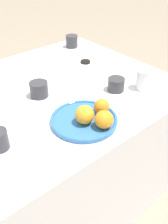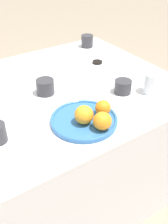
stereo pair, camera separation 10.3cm
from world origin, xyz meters
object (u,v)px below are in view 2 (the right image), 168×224
object	(u,v)px
cup_3	(87,41)
soy_dish	(97,62)
orange_2	(102,121)
napkin	(113,55)
fruit_platter	(84,120)
orange_0	(84,115)
cup_0	(45,87)
cup_2	(123,87)
orange_1	(103,108)
water_glass	(152,83)

from	to	relation	value
cup_3	soy_dish	distance (m)	0.27
orange_2	napkin	xyz separation A→B (m)	(0.50, 0.55, -0.05)
fruit_platter	orange_2	xyz separation A→B (m)	(0.02, -0.09, 0.04)
orange_0	napkin	size ratio (longest dim) A/B	0.59
orange_0	cup_0	world-z (taller)	orange_0
cup_2	napkin	bearing A→B (deg)	57.22
cup_0	napkin	distance (m)	0.57
orange_1	cup_2	bearing A→B (deg)	28.37
water_glass	napkin	size ratio (longest dim) A/B	0.76
water_glass	soy_dish	size ratio (longest dim) A/B	1.69
orange_1	cup_2	size ratio (longest dim) A/B	0.80
fruit_platter	cup_0	world-z (taller)	cup_0
cup_3	soy_dish	bearing A→B (deg)	-111.29
orange_1	cup_0	xyz separation A→B (m)	(-0.11, 0.31, -0.01)
fruit_platter	napkin	bearing A→B (deg)	41.52
water_glass	soy_dish	distance (m)	0.41
water_glass	napkin	world-z (taller)	water_glass
cup_3	napkin	size ratio (longest dim) A/B	0.60
orange_0	orange_1	size ratio (longest dim) A/B	1.17
orange_0	napkin	bearing A→B (deg)	41.96
soy_dish	napkin	bearing A→B (deg)	12.64
water_glass	cup_3	xyz separation A→B (m)	(0.08, 0.66, -0.01)
orange_0	cup_2	xyz separation A→B (m)	(0.30, 0.11, -0.02)
fruit_platter	cup_3	bearing A→B (deg)	54.79
fruit_platter	cup_0	size ratio (longest dim) A/B	3.21
orange_0	soy_dish	size ratio (longest dim) A/B	1.30
fruit_platter	orange_2	bearing A→B (deg)	-74.86
fruit_platter	soy_dish	world-z (taller)	fruit_platter
orange_0	soy_dish	world-z (taller)	orange_0
orange_1	cup_3	distance (m)	0.80
cup_0	cup_3	world-z (taller)	cup_3
orange_1	orange_2	xyz separation A→B (m)	(-0.06, -0.07, 0.00)
orange_0	water_glass	size ratio (longest dim) A/B	0.77
orange_0	water_glass	xyz separation A→B (m)	(0.41, 0.04, -0.00)
water_glass	cup_2	xyz separation A→B (m)	(-0.11, 0.07, -0.02)
orange_0	cup_2	size ratio (longest dim) A/B	0.93
orange_0	orange_1	bearing A→B (deg)	1.99
orange_1	cup_3	world-z (taller)	orange_1
cup_2	cup_3	world-z (taller)	cup_3
orange_1	cup_3	xyz separation A→B (m)	(0.39, 0.69, -0.01)
orange_1	soy_dish	distance (m)	0.54
fruit_platter	cup_2	size ratio (longest dim) A/B	3.39
fruit_platter	cup_3	distance (m)	0.83
orange_0	cup_3	xyz separation A→B (m)	(0.49, 0.69, -0.01)
napkin	soy_dish	world-z (taller)	soy_dish
fruit_platter	water_glass	distance (m)	0.40
orange_0	orange_2	world-z (taller)	orange_0
cup_2	orange_2	bearing A→B (deg)	-145.00
orange_2	orange_0	bearing A→B (deg)	117.84
cup_0	water_glass	bearing A→B (deg)	-32.73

